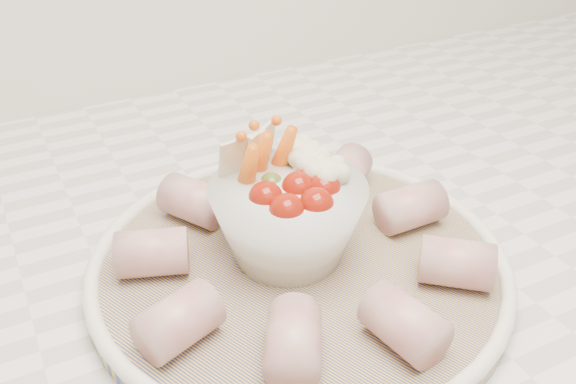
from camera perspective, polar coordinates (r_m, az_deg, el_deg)
serving_platter at (r=0.51m, az=0.98°, el=-6.43°), size 0.43×0.43×0.02m
veggie_bowl at (r=0.49m, az=0.09°, el=-1.80°), size 0.12×0.12×0.10m
cured_meat_rolls at (r=0.49m, az=1.01°, el=-4.43°), size 0.27×0.28×0.04m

